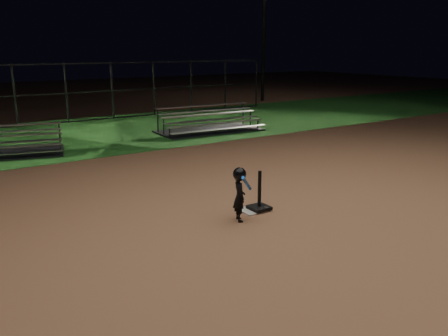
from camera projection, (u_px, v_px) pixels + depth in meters
ground at (252, 211)px, 9.03m from camera, size 80.00×80.00×0.00m
grass_strip at (91, 133)px, 17.10m from camera, size 60.00×8.00×0.01m
home_plate at (252, 210)px, 9.03m from camera, size 0.45×0.45×0.02m
batting_tee at (259, 202)px, 9.02m from camera, size 0.38×0.38×0.78m
child_batter at (240, 193)px, 8.38m from camera, size 0.47×0.53×1.02m
bleacher_left at (2, 150)px, 13.56m from camera, size 3.74×2.49×0.84m
bleacher_right at (210, 127)px, 17.43m from camera, size 3.99×2.11×0.95m
backstop_fence at (66, 93)px, 19.20m from camera, size 20.08×0.08×2.50m
light_pole_right at (265, 14)px, 26.22m from camera, size 0.90×0.53×8.30m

